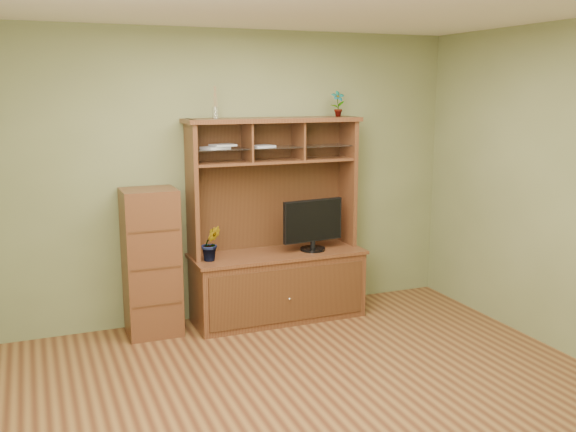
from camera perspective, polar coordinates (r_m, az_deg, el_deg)
room at (r=4.23m, az=3.05°, el=0.22°), size 4.54×4.04×2.74m
media_hutch at (r=6.10m, az=-1.00°, el=-4.34°), size 1.66×0.61×1.90m
monitor at (r=6.06m, az=2.23°, el=-0.69°), size 0.62×0.24×0.49m
orchid_plant at (r=5.76m, az=-6.86°, el=-2.42°), size 0.18×0.15×0.32m
top_plant at (r=6.22m, az=4.45°, el=9.92°), size 0.14×0.11×0.25m
reed_diffuser at (r=5.78m, az=-6.48°, el=9.70°), size 0.06×0.06×0.29m
magazines at (r=5.85m, az=-4.93°, el=6.18°), size 0.70×0.24×0.04m
side_cabinet at (r=5.80m, az=-12.05°, el=-4.05°), size 0.47×0.43×1.31m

